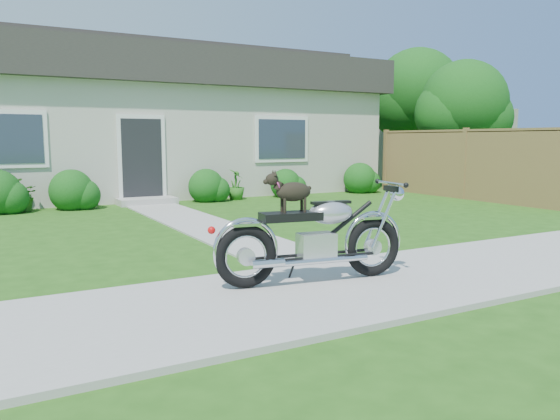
# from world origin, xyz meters

# --- Properties ---
(ground) EXTENTS (80.00, 80.00, 0.00)m
(ground) POSITION_xyz_m (0.00, 0.00, 0.00)
(ground) COLOR #235114
(ground) RESTS_ON ground
(sidewalk) EXTENTS (24.00, 2.20, 0.04)m
(sidewalk) POSITION_xyz_m (0.00, 0.00, 0.02)
(sidewalk) COLOR #9E9B93
(sidewalk) RESTS_ON ground
(walkway) EXTENTS (1.20, 8.00, 0.03)m
(walkway) POSITION_xyz_m (-1.50, 5.00, 0.01)
(walkway) COLOR #9E9B93
(walkway) RESTS_ON ground
(house) EXTENTS (12.60, 7.03, 4.50)m
(house) POSITION_xyz_m (-0.00, 11.99, 2.16)
(house) COLOR beige
(house) RESTS_ON ground
(fence) EXTENTS (0.12, 6.62, 1.90)m
(fence) POSITION_xyz_m (6.30, 5.75, 0.94)
(fence) COLOR olive
(fence) RESTS_ON ground
(tree_near) EXTENTS (2.66, 2.60, 3.99)m
(tree_near) POSITION_xyz_m (8.10, 7.33, 2.56)
(tree_near) COLOR #3D2B1C
(tree_near) RESTS_ON ground
(tree_far) EXTENTS (3.13, 3.13, 4.81)m
(tree_far) POSITION_xyz_m (8.83, 10.20, 3.08)
(tree_far) COLOR #3D2B1C
(tree_far) RESTS_ON ground
(shrub_row) EXTENTS (10.69, 1.03, 1.03)m
(shrub_row) POSITION_xyz_m (-0.55, 8.50, 0.41)
(shrub_row) COLOR #154D14
(shrub_row) RESTS_ON ground
(potted_plant_left) EXTENTS (0.69, 0.61, 0.72)m
(potted_plant_left) POSITION_xyz_m (-4.29, 8.55, 0.36)
(potted_plant_left) COLOR #204F14
(potted_plant_left) RESTS_ON ground
(potted_plant_right) EXTENTS (0.58, 0.58, 0.81)m
(potted_plant_right) POSITION_xyz_m (0.87, 8.55, 0.40)
(potted_plant_right) COLOR #2B6D1E
(potted_plant_right) RESTS_ON ground
(motorcycle_with_dog) EXTENTS (2.22, 0.66, 1.20)m
(motorcycle_with_dog) POSITION_xyz_m (-1.91, 0.27, 0.56)
(motorcycle_with_dog) COLOR black
(motorcycle_with_dog) RESTS_ON sidewalk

